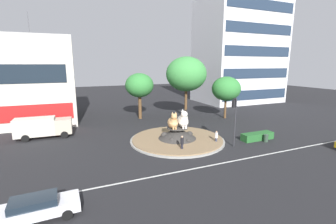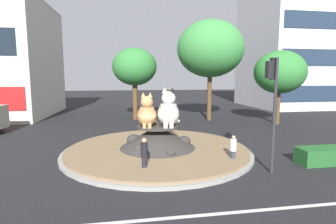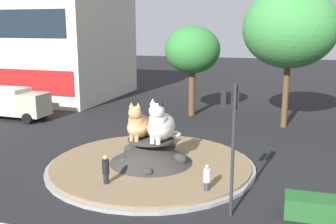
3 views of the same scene
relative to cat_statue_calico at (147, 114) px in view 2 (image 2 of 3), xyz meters
name	(u,v)px [view 2 (image 2 of 3)]	position (x,y,z in m)	size (l,w,h in m)	color
ground_plane	(158,152)	(0.67, 0.18, -2.49)	(160.00, 160.00, 0.00)	black
lane_centreline	(187,217)	(0.67, -7.74, -2.48)	(112.00, 0.20, 0.01)	silver
roundabout_island	(158,144)	(0.67, 0.19, -1.95)	(11.71, 11.71, 1.71)	gray
cat_statue_calico	(147,114)	(0.00, 0.00, 0.00)	(1.46, 2.14, 2.12)	tan
cat_statue_white	(169,112)	(1.32, -0.08, 0.11)	(1.87, 2.52, 2.41)	silver
traffic_light_mast	(273,90)	(5.69, -4.29, 1.62)	(0.71, 0.59, 5.64)	#2D2D33
office_tower	(312,30)	(28.63, 23.46, 9.74)	(19.79, 13.70, 24.45)	silver
clipped_hedge_strip	(336,155)	(10.13, -3.50, -2.04)	(4.37, 1.20, 0.90)	#235B28
broadleaf_tree_behind_island	(210,49)	(7.83, 11.76, 5.19)	(7.10, 7.10, 10.72)	brown
second_tree_near_tower	(280,72)	(13.82, 8.20, 2.70)	(4.96, 4.96, 7.31)	brown
third_tree_left	(135,67)	(-0.15, 13.70, 3.31)	(4.84, 4.84, 7.91)	brown
pedestrian_black_shirt	(144,155)	(-0.43, -3.38, -1.54)	(0.35, 0.35, 1.78)	black
pedestrian_white_shirt	(233,149)	(4.44, -2.76, -1.64)	(0.33, 0.33, 1.60)	#33384C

